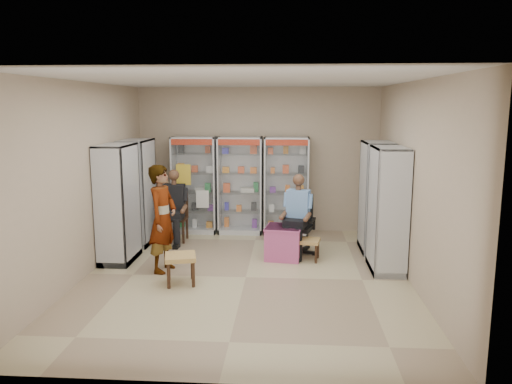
# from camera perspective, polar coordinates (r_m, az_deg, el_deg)

# --- Properties ---
(floor) EXTENTS (6.00, 6.00, 0.00)m
(floor) POSITION_cam_1_polar(r_m,az_deg,el_deg) (7.88, -1.17, -9.71)
(floor) COLOR tan
(floor) RESTS_ON ground
(room_shell) EXTENTS (5.02, 6.02, 3.01)m
(room_shell) POSITION_cam_1_polar(r_m,az_deg,el_deg) (7.45, -1.23, 4.69)
(room_shell) COLOR tan
(room_shell) RESTS_ON ground
(cabinet_back_left) EXTENTS (0.90, 0.50, 2.00)m
(cabinet_back_left) POSITION_cam_1_polar(r_m,az_deg,el_deg) (10.44, -7.01, 0.81)
(cabinet_back_left) COLOR silver
(cabinet_back_left) RESTS_ON floor
(cabinet_back_mid) EXTENTS (0.90, 0.50, 2.00)m
(cabinet_back_mid) POSITION_cam_1_polar(r_m,az_deg,el_deg) (10.30, -1.81, 0.76)
(cabinet_back_mid) COLOR silver
(cabinet_back_mid) RESTS_ON floor
(cabinet_back_right) EXTENTS (0.90, 0.50, 2.00)m
(cabinet_back_right) POSITION_cam_1_polar(r_m,az_deg,el_deg) (10.25, 3.49, 0.70)
(cabinet_back_right) COLOR silver
(cabinet_back_right) RESTS_ON floor
(cabinet_right_far) EXTENTS (0.90, 0.50, 2.00)m
(cabinet_right_far) POSITION_cam_1_polar(r_m,az_deg,el_deg) (9.27, 13.56, -0.57)
(cabinet_right_far) COLOR #BABCC2
(cabinet_right_far) RESTS_ON floor
(cabinet_right_near) EXTENTS (0.90, 0.50, 2.00)m
(cabinet_right_near) POSITION_cam_1_polar(r_m,az_deg,el_deg) (8.21, 14.83, -1.98)
(cabinet_right_near) COLOR #A0A2A7
(cabinet_right_near) RESTS_ON floor
(cabinet_left_far) EXTENTS (0.90, 0.50, 2.00)m
(cabinet_left_far) POSITION_cam_1_polar(r_m,az_deg,el_deg) (9.77, -13.39, -0.02)
(cabinet_left_far) COLOR silver
(cabinet_left_far) RESTS_ON floor
(cabinet_left_near) EXTENTS (0.90, 0.50, 2.00)m
(cabinet_left_near) POSITION_cam_1_polar(r_m,az_deg,el_deg) (8.74, -15.50, -1.29)
(cabinet_left_near) COLOR #A0A2A7
(cabinet_left_near) RESTS_ON floor
(wooden_chair) EXTENTS (0.42, 0.42, 0.94)m
(wooden_chair) POSITION_cam_1_polar(r_m,az_deg,el_deg) (9.89, -9.15, -2.89)
(wooden_chair) COLOR #322013
(wooden_chair) RESTS_ON floor
(seated_customer) EXTENTS (0.44, 0.60, 1.34)m
(seated_customer) POSITION_cam_1_polar(r_m,az_deg,el_deg) (9.80, -9.25, -1.82)
(seated_customer) COLOR black
(seated_customer) RESTS_ON floor
(office_chair) EXTENTS (0.72, 0.72, 1.07)m
(office_chair) POSITION_cam_1_polar(r_m,az_deg,el_deg) (8.95, 4.84, -3.74)
(office_chair) COLOR black
(office_chair) RESTS_ON floor
(seated_shopkeeper) EXTENTS (0.60, 0.72, 1.36)m
(seated_shopkeeper) POSITION_cam_1_polar(r_m,az_deg,el_deg) (8.87, 4.86, -2.90)
(seated_shopkeeper) COLOR #79ADF0
(seated_shopkeeper) RESTS_ON floor
(pink_trunk) EXTENTS (0.67, 0.65, 0.57)m
(pink_trunk) POSITION_cam_1_polar(r_m,az_deg,el_deg) (8.73, 3.19, -5.78)
(pink_trunk) COLOR #B54878
(pink_trunk) RESTS_ON floor
(tea_glass) EXTENTS (0.07, 0.07, 0.11)m
(tea_glass) POSITION_cam_1_polar(r_m,az_deg,el_deg) (8.66, 3.29, -3.57)
(tea_glass) COLOR #612B08
(tea_glass) RESTS_ON pink_trunk
(woven_stool_a) EXTENTS (0.43, 0.43, 0.37)m
(woven_stool_a) POSITION_cam_1_polar(r_m,az_deg,el_deg) (8.69, 6.01, -6.57)
(woven_stool_a) COLOR #9E6F42
(woven_stool_a) RESTS_ON floor
(woven_stool_b) EXTENTS (0.54, 0.54, 0.45)m
(woven_stool_b) POSITION_cam_1_polar(r_m,az_deg,el_deg) (7.63, -8.60, -8.72)
(woven_stool_b) COLOR #93623E
(woven_stool_b) RESTS_ON floor
(standing_man) EXTENTS (0.54, 0.70, 1.72)m
(standing_man) POSITION_cam_1_polar(r_m,az_deg,el_deg) (8.08, -10.62, -3.01)
(standing_man) COLOR gray
(standing_man) RESTS_ON floor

